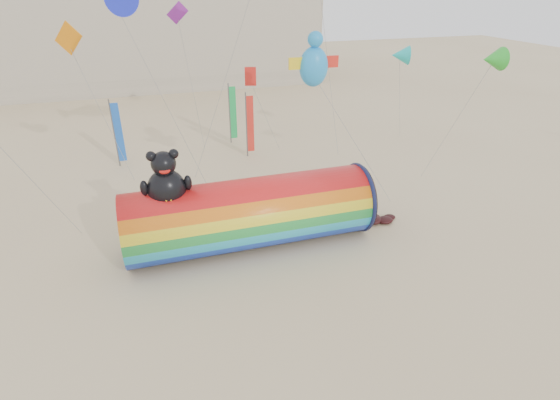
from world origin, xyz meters
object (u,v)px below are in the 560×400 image
object	(u,v)px
kite_handler	(359,201)
fabric_bundle	(375,219)
hotel_building	(76,3)
windsock_assembly	(250,212)

from	to	relation	value
kite_handler	fabric_bundle	xyz separation A→B (m)	(0.46, -1.29, -0.70)
kite_handler	hotel_building	bearing A→B (deg)	-78.20
windsock_assembly	kite_handler	world-z (taller)	windsock_assembly
hotel_building	windsock_assembly	distance (m)	46.54
kite_handler	fabric_bundle	size ratio (longest dim) A/B	0.66
kite_handler	fabric_bundle	bearing A→B (deg)	98.79
hotel_building	kite_handler	world-z (taller)	hotel_building
windsock_assembly	fabric_bundle	distance (m)	7.85
kite_handler	fabric_bundle	distance (m)	1.53
kite_handler	fabric_bundle	world-z (taller)	kite_handler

